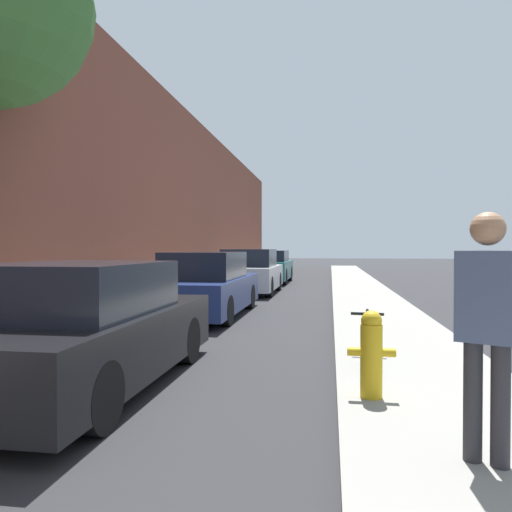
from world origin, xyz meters
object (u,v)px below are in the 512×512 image
at_px(parked_car_silver, 250,273).
at_px(parked_car_teal, 270,267).
at_px(parked_car_black, 84,329).
at_px(parked_car_navy, 207,286).
at_px(pedestrian, 487,319).
at_px(bicycle, 367,336).
at_px(fire_hydrant, 371,353).

height_order(parked_car_silver, parked_car_teal, parked_car_silver).
bearing_deg(parked_car_teal, parked_car_black, -90.07).
relative_size(parked_car_navy, parked_car_teal, 1.02).
height_order(parked_car_navy, parked_car_silver, parked_car_silver).
height_order(parked_car_black, pedestrian, pedestrian).
xyz_separation_m(parked_car_black, pedestrian, (3.74, -1.59, 0.43)).
distance_m(parked_car_silver, bicycle, 10.53).
relative_size(parked_car_black, parked_car_teal, 0.92).
bearing_deg(parked_car_silver, parked_car_teal, 89.63).
relative_size(parked_car_silver, bicycle, 2.75).
distance_m(parked_car_silver, fire_hydrant, 12.01).
xyz_separation_m(pedestrian, bicycle, (-0.56, 2.92, -0.65)).
distance_m(parked_car_silver, pedestrian, 13.48).
relative_size(parked_car_navy, pedestrian, 2.71).
bearing_deg(parked_car_silver, bicycle, -72.30).
bearing_deg(parked_car_black, parked_car_navy, 90.98).
height_order(parked_car_navy, pedestrian, pedestrian).
xyz_separation_m(parked_car_navy, parked_car_silver, (0.08, 5.57, 0.03)).
bearing_deg(fire_hydrant, parked_car_navy, 118.03).
relative_size(parked_car_black, pedestrian, 2.43).
relative_size(parked_car_teal, fire_hydrant, 5.30).
bearing_deg(parked_car_teal, parked_car_navy, -90.63).
height_order(parked_car_teal, pedestrian, pedestrian).
xyz_separation_m(parked_car_navy, bicycle, (3.28, -4.45, -0.25)).
bearing_deg(fire_hydrant, bicycle, 87.10).
bearing_deg(bicycle, parked_car_navy, 130.40).
distance_m(parked_car_navy, parked_car_teal, 10.79).
bearing_deg(parked_car_teal, bicycle, -78.27).
distance_m(parked_car_teal, bicycle, 15.57).
relative_size(parked_car_teal, pedestrian, 2.65).
bearing_deg(fire_hydrant, pedestrian, -64.64).
bearing_deg(parked_car_navy, pedestrian, -62.45).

